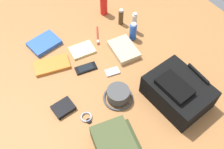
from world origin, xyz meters
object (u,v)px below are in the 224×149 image
object	(u,v)px
notepad	(82,50)
bucket_hat	(118,95)
cell_phone	(86,68)
deodorant_spray	(133,32)
paperback_novel	(44,43)
wristwatch	(87,118)
toothbrush	(98,36)
cologne_bottle	(121,17)
travel_guidebook	(52,65)
wallet	(63,108)
sunscreen_spray	(104,4)
folded_towel	(124,50)
media_player	(112,72)
backpack	(178,92)
lotion_bottle	(134,23)

from	to	relation	value
notepad	bucket_hat	bearing A→B (deg)	5.43
cell_phone	deodorant_spray	bearing A→B (deg)	98.99
paperback_novel	cell_phone	xyz separation A→B (m)	(0.32, 0.13, -0.01)
cell_phone	wristwatch	size ratio (longest dim) A/B	1.91
toothbrush	notepad	xyz separation A→B (m)	(0.05, -0.14, 0.00)
cologne_bottle	cell_phone	size ratio (longest dim) A/B	0.88
deodorant_spray	travel_guidebook	world-z (taller)	deodorant_spray
bucket_hat	travel_guidebook	size ratio (longest dim) A/B	0.73
paperback_novel	cell_phone	world-z (taller)	paperback_novel
toothbrush	wallet	bearing A→B (deg)	-49.21
cologne_bottle	wristwatch	xyz separation A→B (m)	(0.51, -0.55, -0.05)
sunscreen_spray	folded_towel	xyz separation A→B (m)	(0.38, -0.09, -0.06)
media_player	toothbrush	bearing A→B (deg)	166.00
cell_phone	backpack	bearing A→B (deg)	35.09
backpack	lotion_bottle	size ratio (longest dim) A/B	2.33
media_player	backpack	bearing A→B (deg)	29.65
folded_towel	deodorant_spray	bearing A→B (deg)	119.93
bucket_hat	sunscreen_spray	bearing A→B (deg)	154.94
sunscreen_spray	cologne_bottle	size ratio (longest dim) A/B	1.38
deodorant_spray	cell_phone	bearing A→B (deg)	-81.01
media_player	wallet	bearing A→B (deg)	-78.94
lotion_bottle	folded_towel	xyz separation A→B (m)	(0.12, -0.16, -0.05)
cell_phone	lotion_bottle	bearing A→B (deg)	105.03
cologne_bottle	deodorant_spray	size ratio (longest dim) A/B	0.93
wristwatch	lotion_bottle	bearing A→B (deg)	124.64
cologne_bottle	cell_phone	bearing A→B (deg)	-60.79
wallet	bucket_hat	bearing A→B (deg)	65.01
lotion_bottle	deodorant_spray	xyz separation A→B (m)	(0.06, -0.05, -0.01)
travel_guidebook	folded_towel	distance (m)	0.45
toothbrush	notepad	distance (m)	0.15
paperback_novel	toothbrush	size ratio (longest dim) A/B	1.39
backpack	media_player	size ratio (longest dim) A/B	3.75
folded_towel	media_player	bearing A→B (deg)	-55.92
lotion_bottle	wristwatch	bearing A→B (deg)	-55.36
lotion_bottle	travel_guidebook	world-z (taller)	lotion_bottle
deodorant_spray	notepad	xyz separation A→B (m)	(-0.08, -0.33, -0.05)
backpack	cell_phone	distance (m)	0.55
travel_guidebook	toothbrush	world-z (taller)	toothbrush
backpack	wristwatch	bearing A→B (deg)	-108.59
paperback_novel	folded_towel	xyz separation A→B (m)	(0.32, 0.40, 0.01)
bucket_hat	travel_guidebook	world-z (taller)	bucket_hat
travel_guidebook	cell_phone	distance (m)	0.21
deodorant_spray	media_player	bearing A→B (deg)	-57.68
toothbrush	notepad	bearing A→B (deg)	-69.45
travel_guidebook	media_player	xyz separation A→B (m)	(0.24, 0.28, -0.00)
toothbrush	wallet	distance (m)	0.57
travel_guidebook	toothbrush	distance (m)	0.36
paperback_novel	toothbrush	world-z (taller)	paperback_novel
bucket_hat	cell_phone	bearing A→B (deg)	-169.66
sunscreen_spray	wallet	size ratio (longest dim) A/B	1.50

